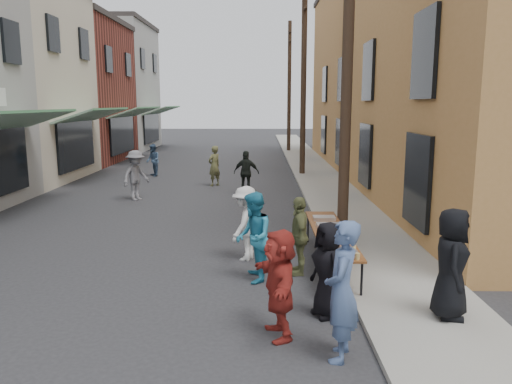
{
  "coord_description": "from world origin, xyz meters",
  "views": [
    {
      "loc": [
        2.33,
        -8.74,
        3.4
      ],
      "look_at": [
        2.21,
        3.06,
        1.3
      ],
      "focal_mm": 35.0,
      "sensor_mm": 36.0,
      "label": 1
    }
  ],
  "objects_px": {
    "serving_table": "(331,234)",
    "server": "(451,263)",
    "guest_front_a": "(328,270)",
    "guest_front_c": "(253,237)",
    "utility_pole_far": "(289,88)",
    "utility_pole_mid": "(304,79)",
    "utility_pole_near": "(348,54)",
    "catering_tray_sausage": "(343,253)"
  },
  "relations": [
    {
      "from": "server",
      "to": "serving_table",
      "type": "bearing_deg",
      "value": 43.53
    },
    {
      "from": "utility_pole_far",
      "to": "catering_tray_sausage",
      "type": "xyz_separation_m",
      "value": [
        -0.51,
        -27.25,
        -3.71
      ]
    },
    {
      "from": "guest_front_a",
      "to": "guest_front_c",
      "type": "xyz_separation_m",
      "value": [
        -1.21,
        1.61,
        0.09
      ]
    },
    {
      "from": "utility_pole_far",
      "to": "utility_pole_mid",
      "type": "bearing_deg",
      "value": -90.0
    },
    {
      "from": "serving_table",
      "to": "guest_front_c",
      "type": "xyz_separation_m",
      "value": [
        -1.6,
        -0.9,
        0.16
      ]
    },
    {
      "from": "utility_pole_mid",
      "to": "catering_tray_sausage",
      "type": "height_order",
      "value": "utility_pole_mid"
    },
    {
      "from": "catering_tray_sausage",
      "to": "guest_front_a",
      "type": "height_order",
      "value": "guest_front_a"
    },
    {
      "from": "utility_pole_far",
      "to": "guest_front_a",
      "type": "bearing_deg",
      "value": -91.83
    },
    {
      "from": "utility_pole_far",
      "to": "guest_front_a",
      "type": "xyz_separation_m",
      "value": [
        -0.9,
        -28.11,
        -3.72
      ]
    },
    {
      "from": "serving_table",
      "to": "server",
      "type": "height_order",
      "value": "server"
    },
    {
      "from": "server",
      "to": "utility_pole_mid",
      "type": "bearing_deg",
      "value": 18.65
    },
    {
      "from": "utility_pole_near",
      "to": "serving_table",
      "type": "distance_m",
      "value": 4.14
    },
    {
      "from": "utility_pole_mid",
      "to": "utility_pole_far",
      "type": "relative_size",
      "value": 1.0
    },
    {
      "from": "catering_tray_sausage",
      "to": "server",
      "type": "height_order",
      "value": "server"
    },
    {
      "from": "server",
      "to": "utility_pole_near",
      "type": "bearing_deg",
      "value": 27.82
    },
    {
      "from": "catering_tray_sausage",
      "to": "server",
      "type": "bearing_deg",
      "value": -36.59
    },
    {
      "from": "catering_tray_sausage",
      "to": "utility_pole_mid",
      "type": "bearing_deg",
      "value": 88.09
    },
    {
      "from": "utility_pole_near",
      "to": "utility_pole_far",
      "type": "bearing_deg",
      "value": 90.0
    },
    {
      "from": "utility_pole_mid",
      "to": "server",
      "type": "xyz_separation_m",
      "value": [
        0.97,
        -16.34,
        -3.53
      ]
    },
    {
      "from": "utility_pole_far",
      "to": "serving_table",
      "type": "relative_size",
      "value": 2.25
    },
    {
      "from": "guest_front_a",
      "to": "utility_pole_mid",
      "type": "bearing_deg",
      "value": 156.01
    },
    {
      "from": "utility_pole_mid",
      "to": "guest_front_c",
      "type": "xyz_separation_m",
      "value": [
        -2.11,
        -14.49,
        -3.63
      ]
    },
    {
      "from": "utility_pole_near",
      "to": "serving_table",
      "type": "relative_size",
      "value": 2.25
    },
    {
      "from": "utility_pole_far",
      "to": "guest_front_a",
      "type": "distance_m",
      "value": 28.37
    },
    {
      "from": "utility_pole_mid",
      "to": "serving_table",
      "type": "bearing_deg",
      "value": -92.15
    },
    {
      "from": "serving_table",
      "to": "catering_tray_sausage",
      "type": "bearing_deg",
      "value": -90.0
    },
    {
      "from": "utility_pole_near",
      "to": "catering_tray_sausage",
      "type": "relative_size",
      "value": 18.0
    },
    {
      "from": "utility_pole_far",
      "to": "guest_front_c",
      "type": "height_order",
      "value": "utility_pole_far"
    },
    {
      "from": "guest_front_a",
      "to": "server",
      "type": "distance_m",
      "value": 1.89
    },
    {
      "from": "serving_table",
      "to": "catering_tray_sausage",
      "type": "xyz_separation_m",
      "value": [
        -0.0,
        -1.65,
        0.08
      ]
    },
    {
      "from": "guest_front_a",
      "to": "guest_front_c",
      "type": "distance_m",
      "value": 2.02
    },
    {
      "from": "utility_pole_near",
      "to": "guest_front_c",
      "type": "xyz_separation_m",
      "value": [
        -2.11,
        -2.49,
        -3.63
      ]
    },
    {
      "from": "utility_pole_mid",
      "to": "catering_tray_sausage",
      "type": "relative_size",
      "value": 18.0
    },
    {
      "from": "utility_pole_near",
      "to": "serving_table",
      "type": "xyz_separation_m",
      "value": [
        -0.51,
        -1.6,
        -3.79
      ]
    },
    {
      "from": "guest_front_a",
      "to": "utility_pole_far",
      "type": "bearing_deg",
      "value": 157.37
    },
    {
      "from": "catering_tray_sausage",
      "to": "guest_front_c",
      "type": "distance_m",
      "value": 1.77
    },
    {
      "from": "guest_front_c",
      "to": "guest_front_a",
      "type": "bearing_deg",
      "value": 32.97
    },
    {
      "from": "utility_pole_near",
      "to": "utility_pole_mid",
      "type": "distance_m",
      "value": 12.0
    },
    {
      "from": "catering_tray_sausage",
      "to": "utility_pole_far",
      "type": "bearing_deg",
      "value": 88.93
    },
    {
      "from": "utility_pole_far",
      "to": "server",
      "type": "distance_m",
      "value": 28.58
    },
    {
      "from": "utility_pole_far",
      "to": "server",
      "type": "relative_size",
      "value": 5.18
    },
    {
      "from": "serving_table",
      "to": "server",
      "type": "distance_m",
      "value": 3.13
    }
  ]
}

